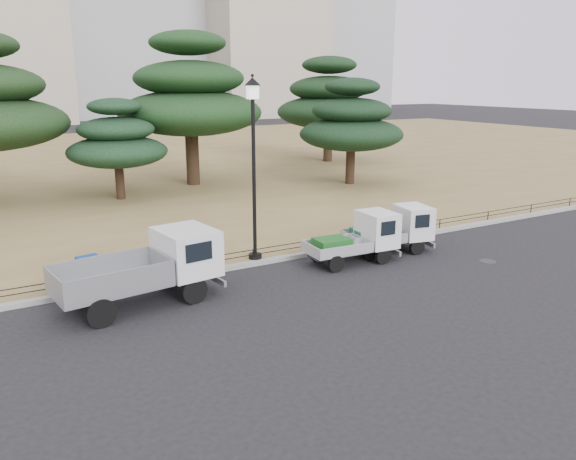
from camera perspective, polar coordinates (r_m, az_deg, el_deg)
ground at (r=18.27m, az=3.14°, el=-5.35°), size 220.00×220.00×0.00m
lawn at (r=46.34m, az=-18.01°, el=6.43°), size 120.00×56.00×0.15m
curb at (r=20.35m, az=-0.84°, el=-2.94°), size 120.00×0.25×0.16m
truck_large at (r=16.77m, az=-14.05°, el=-3.57°), size 4.85×2.40×2.03m
truck_kei_front at (r=20.21m, az=7.13°, el=-0.84°), size 3.38×1.60×1.75m
truck_kei_rear at (r=21.63m, az=10.71°, el=0.02°), size 3.49×1.97×1.72m
street_lamp at (r=19.34m, az=-3.54°, el=9.19°), size 0.56×0.56×6.29m
pipe_fence at (r=20.37m, az=-1.05°, el=-1.87°), size 38.00×0.04×0.40m
tarp_pile at (r=18.59m, az=-20.31°, el=-4.23°), size 1.55×1.25×0.93m
manhole at (r=21.56m, az=19.62°, el=-3.01°), size 0.60×0.60×0.01m
pine_center_left at (r=31.26m, az=-17.00°, el=8.59°), size 5.24×5.24×5.33m
pine_center_right at (r=34.69m, az=-9.94°, el=13.14°), size 8.51×8.51×9.03m
pine_east_near at (r=34.77m, az=6.46°, el=10.70°), size 6.31×6.31×6.37m
pine_east_far at (r=44.69m, az=4.15°, el=12.89°), size 7.99×7.99×8.03m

